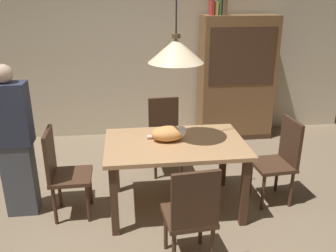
{
  "coord_description": "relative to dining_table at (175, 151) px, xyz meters",
  "views": [
    {
      "loc": [
        -0.39,
        -2.83,
        2.17
      ],
      "look_at": [
        0.03,
        0.62,
        0.85
      ],
      "focal_mm": 38.16,
      "sensor_mm": 36.0,
      "label": 1
    }
  ],
  "objects": [
    {
      "name": "ground",
      "position": [
        -0.08,
        -0.42,
        -0.65
      ],
      "size": [
        10.0,
        10.0,
        0.0
      ],
      "primitive_type": "plane",
      "color": "#847056"
    },
    {
      "name": "back_wall",
      "position": [
        -0.08,
        2.23,
        0.8
      ],
      "size": [
        6.4,
        0.1,
        2.9
      ],
      "primitive_type": "cube",
      "color": "beige",
      "rests_on": "ground"
    },
    {
      "name": "dining_table",
      "position": [
        0.0,
        0.0,
        0.0
      ],
      "size": [
        1.4,
        0.9,
        0.75
      ],
      "color": "tan",
      "rests_on": "ground"
    },
    {
      "name": "chair_near_front",
      "position": [
        0.01,
        -0.88,
        -0.14
      ],
      "size": [
        0.43,
        0.43,
        0.93
      ],
      "color": "#472D1E",
      "rests_on": "ground"
    },
    {
      "name": "chair_left_side",
      "position": [
        -1.13,
        -0.0,
        -0.14
      ],
      "size": [
        0.41,
        0.41,
        0.93
      ],
      "color": "#472D1E",
      "rests_on": "ground"
    },
    {
      "name": "chair_right_side",
      "position": [
        1.13,
        0.01,
        -0.14
      ],
      "size": [
        0.43,
        0.43,
        0.93
      ],
      "color": "#472D1E",
      "rests_on": "ground"
    },
    {
      "name": "chair_far_back",
      "position": [
        -0.0,
        0.88,
        -0.14
      ],
      "size": [
        0.42,
        0.42,
        0.93
      ],
      "color": "#472D1E",
      "rests_on": "ground"
    },
    {
      "name": "cat_sleeping",
      "position": [
        -0.06,
        0.05,
        0.18
      ],
      "size": [
        0.39,
        0.23,
        0.16
      ],
      "color": "#E59951",
      "rests_on": "dining_table"
    },
    {
      "name": "pendant_lamp",
      "position": [
        -0.0,
        0.0,
        1.01
      ],
      "size": [
        0.52,
        0.52,
        1.3
      ],
      "color": "beige"
    },
    {
      "name": "hutch_bookcase",
      "position": [
        1.2,
        1.9,
        0.24
      ],
      "size": [
        1.12,
        0.45,
        1.85
      ],
      "color": "brown",
      "rests_on": "ground"
    },
    {
      "name": "book_red_tall",
      "position": [
        0.77,
        1.9,
        1.34
      ],
      "size": [
        0.04,
        0.22,
        0.28
      ],
      "primitive_type": "cube",
      "color": "#B73833",
      "rests_on": "hutch_bookcase"
    },
    {
      "name": "book_yellow_short",
      "position": [
        0.83,
        1.9,
        1.29
      ],
      "size": [
        0.04,
        0.2,
        0.18
      ],
      "primitive_type": "cube",
      "color": "gold",
      "rests_on": "hutch_bookcase"
    },
    {
      "name": "book_green_slim",
      "position": [
        0.88,
        1.9,
        1.33
      ],
      "size": [
        0.03,
        0.2,
        0.26
      ],
      "primitive_type": "cube",
      "color": "#427A4C",
      "rests_on": "hutch_bookcase"
    },
    {
      "name": "book_brown_thick",
      "position": [
        0.94,
        1.9,
        1.31
      ],
      "size": [
        0.06,
        0.24,
        0.22
      ],
      "primitive_type": "cube",
      "color": "brown",
      "rests_on": "hutch_bookcase"
    },
    {
      "name": "person_standing",
      "position": [
        -1.57,
        0.1,
        0.13
      ],
      "size": [
        0.36,
        0.22,
        1.55
      ],
      "color": "#4C515B",
      "rests_on": "ground"
    }
  ]
}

